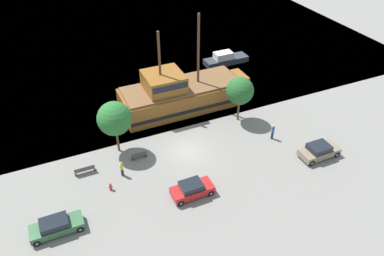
% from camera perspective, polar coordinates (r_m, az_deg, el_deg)
% --- Properties ---
extents(ground_plane, '(160.00, 160.00, 0.00)m').
position_cam_1_polar(ground_plane, '(39.17, -0.59, -3.47)').
color(ground_plane, gray).
extents(water_surface, '(80.00, 80.00, 0.00)m').
position_cam_1_polar(water_surface, '(76.83, -14.41, 16.18)').
color(water_surface, '#38667F').
rests_on(water_surface, ground).
extents(pirate_ship, '(15.82, 5.46, 11.33)m').
position_cam_1_polar(pirate_ship, '(44.98, -1.77, 5.23)').
color(pirate_ship, brown).
rests_on(pirate_ship, water_surface).
extents(moored_boat_dockside, '(6.57, 2.10, 1.77)m').
position_cam_1_polar(moored_boat_dockside, '(56.22, 5.09, 10.43)').
color(moored_boat_dockside, '#2D333D').
rests_on(moored_boat_dockside, water_surface).
extents(parked_car_curb_front, '(4.10, 1.96, 1.47)m').
position_cam_1_polar(parked_car_curb_front, '(40.14, 18.79, -3.30)').
color(parked_car_curb_front, '#7F705B').
rests_on(parked_car_curb_front, ground_plane).
extents(parked_car_curb_mid, '(3.83, 1.79, 1.45)m').
position_cam_1_polar(parked_car_curb_mid, '(34.06, 0.01, -9.30)').
color(parked_car_curb_mid, '#B21E1E').
rests_on(parked_car_curb_mid, ground_plane).
extents(parked_car_curb_rear, '(4.25, 1.78, 1.35)m').
position_cam_1_polar(parked_car_curb_rear, '(33.25, -19.99, -13.87)').
color(parked_car_curb_rear, '#2D5B38').
rests_on(parked_car_curb_rear, ground_plane).
extents(fire_hydrant, '(0.42, 0.25, 0.76)m').
position_cam_1_polar(fire_hydrant, '(35.53, -12.31, -8.70)').
color(fire_hydrant, red).
rests_on(fire_hydrant, ground_plane).
extents(bench_promenade_east, '(1.54, 0.45, 0.85)m').
position_cam_1_polar(bench_promenade_east, '(38.32, -8.07, -4.13)').
color(bench_promenade_east, '#4C4742').
rests_on(bench_promenade_east, ground_plane).
extents(bench_promenade_west, '(1.95, 0.45, 0.85)m').
position_cam_1_polar(bench_promenade_west, '(37.76, -16.05, -6.12)').
color(bench_promenade_west, '#4C4742').
rests_on(bench_promenade_west, ground_plane).
extents(pedestrian_walking_near, '(0.32, 0.32, 1.78)m').
position_cam_1_polar(pedestrian_walking_near, '(41.16, 12.20, -0.57)').
color(pedestrian_walking_near, '#232838').
rests_on(pedestrian_walking_near, ground_plane).
extents(pedestrian_walking_far, '(0.32, 0.32, 1.69)m').
position_cam_1_polar(pedestrian_walking_far, '(36.43, -10.64, -6.12)').
color(pedestrian_walking_far, '#232838').
rests_on(pedestrian_walking_far, ground_plane).
extents(tree_row_east, '(3.46, 3.46, 5.78)m').
position_cam_1_polar(tree_row_east, '(37.55, -11.73, 1.40)').
color(tree_row_east, brown).
rests_on(tree_row_east, ground_plane).
extents(tree_row_mideast, '(3.10, 3.10, 5.40)m').
position_cam_1_polar(tree_row_mideast, '(42.01, 7.32, 5.64)').
color(tree_row_mideast, brown).
rests_on(tree_row_mideast, ground_plane).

